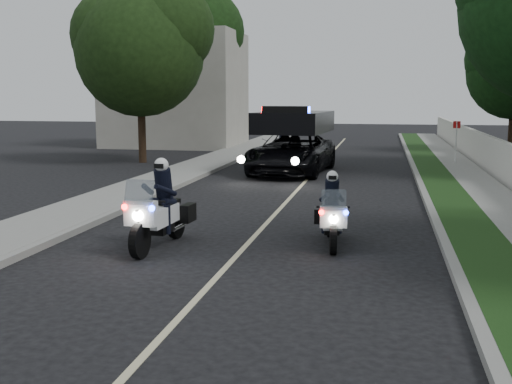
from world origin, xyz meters
TOP-DOWN VIEW (x-y plane):
  - ground at (0.00, 0.00)m, footprint 120.00×120.00m
  - curb_right at (4.10, 10.00)m, footprint 0.20×60.00m
  - grass_verge at (4.80, 10.00)m, footprint 1.20×60.00m
  - sidewalk_right at (6.10, 10.00)m, footprint 1.40×60.00m
  - curb_left at (-4.10, 10.00)m, footprint 0.20×60.00m
  - sidewalk_left at (-5.20, 10.00)m, footprint 2.00×60.00m
  - building_far at (-10.00, 26.00)m, footprint 8.00×6.00m
  - lane_marking at (0.00, 10.00)m, footprint 0.12×50.00m
  - police_moto_left at (-1.73, 0.83)m, footprint 0.91×2.25m
  - police_moto_right at (1.76, 1.76)m, footprint 0.87×1.92m
  - police_suv at (-0.86, 13.77)m, footprint 3.27×6.25m
  - bicycle at (-2.24, 20.14)m, footprint 0.66×1.74m
  - cyclist at (-2.24, 20.14)m, footprint 0.73×0.52m
  - sign_post at (6.00, 17.92)m, footprint 0.36×0.36m
  - tree_right_e at (9.65, 24.82)m, footprint 5.28×5.28m
  - tree_left_near at (-8.42, 16.43)m, footprint 7.35×7.35m
  - tree_left_far at (-9.70, 26.19)m, footprint 7.20×7.20m

SIDE VIEW (x-z plane):
  - ground at x=0.00m, z-range 0.00..0.00m
  - police_moto_left at x=-1.73m, z-range -0.94..0.94m
  - police_moto_right at x=1.76m, z-range -0.79..0.79m
  - police_suv at x=-0.86m, z-range -1.47..1.47m
  - bicycle at x=-2.24m, z-range -0.45..0.45m
  - cyclist at x=-2.24m, z-range -0.96..0.96m
  - sign_post at x=6.00m, z-range -1.04..1.04m
  - tree_right_e at x=9.65m, z-range -4.31..4.31m
  - tree_left_near at x=-8.42m, z-range -5.00..5.00m
  - tree_left_far at x=-9.70m, z-range -5.71..5.71m
  - lane_marking at x=0.00m, z-range 0.00..0.01m
  - curb_right at x=4.10m, z-range 0.00..0.15m
  - curb_left at x=-4.10m, z-range 0.00..0.15m
  - grass_verge at x=4.80m, z-range 0.00..0.16m
  - sidewalk_right at x=6.10m, z-range 0.00..0.16m
  - sidewalk_left at x=-5.20m, z-range 0.00..0.16m
  - building_far at x=-10.00m, z-range 0.00..7.00m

